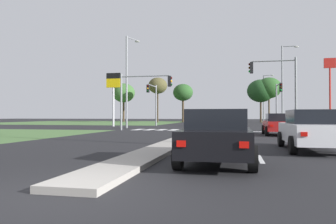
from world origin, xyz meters
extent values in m
plane|color=black|center=(0.00, 30.00, 0.00)|extent=(200.00, 200.00, 0.00)
cube|color=#476B38|center=(-25.50, 54.50, 0.00)|extent=(35.00, 35.00, 0.01)
cube|color=gray|center=(0.00, 11.00, 0.07)|extent=(1.20, 22.00, 0.14)
cube|color=gray|center=(0.00, 55.00, 0.07)|extent=(1.20, 36.00, 0.14)
cube|color=silver|center=(3.50, 5.37, 0.01)|extent=(0.14, 2.00, 0.01)
cube|color=silver|center=(3.50, 11.37, 0.01)|extent=(0.14, 2.00, 0.01)
cube|color=silver|center=(3.50, 17.37, 0.01)|extent=(0.14, 2.00, 0.01)
cube|color=silver|center=(6.85, 12.00, 0.01)|extent=(0.14, 24.00, 0.01)
cube|color=silver|center=(3.80, 23.00, 0.01)|extent=(6.40, 0.50, 0.01)
cube|color=silver|center=(-6.40, 24.80, 0.01)|extent=(0.70, 2.80, 0.01)
cube|color=silver|center=(-5.25, 24.80, 0.01)|extent=(0.70, 2.80, 0.01)
cube|color=silver|center=(-4.10, 24.80, 0.01)|extent=(0.70, 2.80, 0.01)
cube|color=silver|center=(-2.95, 24.80, 0.01)|extent=(0.70, 2.80, 0.01)
cube|color=silver|center=(-1.80, 24.80, 0.01)|extent=(0.70, 2.80, 0.01)
cube|color=silver|center=(-0.65, 24.80, 0.01)|extent=(0.70, 2.80, 0.01)
cube|color=silver|center=(0.50, 24.80, 0.01)|extent=(0.70, 2.80, 0.01)
cube|color=#A31919|center=(5.65, 18.19, 0.64)|extent=(1.87, 4.13, 0.63)
cube|color=black|center=(5.65, 18.04, 1.21)|extent=(1.65, 1.90, 0.52)
cube|color=red|center=(4.94, 16.11, 0.70)|extent=(0.20, 0.04, 0.14)
cube|color=red|center=(6.36, 16.11, 0.70)|extent=(0.20, 0.04, 0.14)
cylinder|color=black|center=(4.71, 19.51, 0.32)|extent=(0.22, 0.64, 0.64)
cylinder|color=black|center=(6.58, 19.51, 0.32)|extent=(0.22, 0.64, 0.64)
cylinder|color=black|center=(4.71, 16.87, 0.32)|extent=(0.22, 0.64, 0.64)
cylinder|color=black|center=(6.58, 16.87, 0.32)|extent=(0.22, 0.64, 0.64)
cube|color=#19565B|center=(-2.43, 53.10, 0.66)|extent=(1.73, 4.21, 0.68)
cube|color=black|center=(-2.43, 53.25, 1.26)|extent=(1.52, 1.94, 0.52)
cube|color=red|center=(-1.77, 55.23, 0.73)|extent=(0.20, 0.04, 0.14)
cube|color=red|center=(-3.09, 55.23, 0.73)|extent=(0.20, 0.04, 0.14)
cylinder|color=black|center=(-1.56, 51.75, 0.32)|extent=(0.22, 0.64, 0.64)
cylinder|color=black|center=(-3.29, 51.75, 0.32)|extent=(0.22, 0.64, 0.64)
cylinder|color=black|center=(-1.56, 54.45, 0.32)|extent=(0.22, 0.64, 0.64)
cylinder|color=black|center=(-3.29, 54.45, 0.32)|extent=(0.22, 0.64, 0.64)
cube|color=black|center=(2.28, 4.27, 0.64)|extent=(1.76, 4.27, 0.65)
cube|color=black|center=(2.28, 4.12, 1.23)|extent=(1.55, 1.96, 0.52)
cube|color=red|center=(1.61, 2.12, 0.71)|extent=(0.20, 0.04, 0.14)
cube|color=red|center=(2.95, 2.12, 0.71)|extent=(0.20, 0.04, 0.14)
cylinder|color=black|center=(1.40, 5.64, 0.32)|extent=(0.22, 0.64, 0.64)
cylinder|color=black|center=(3.16, 5.64, 0.32)|extent=(0.22, 0.64, 0.64)
cylinder|color=black|center=(1.40, 2.91, 0.32)|extent=(0.22, 0.64, 0.64)
cylinder|color=black|center=(3.16, 2.91, 0.32)|extent=(0.22, 0.64, 0.64)
cube|color=silver|center=(5.53, 8.24, 0.67)|extent=(1.75, 4.55, 0.70)
cube|color=black|center=(5.53, 8.09, 1.28)|extent=(1.54, 2.09, 0.52)
cube|color=red|center=(4.87, 5.95, 0.74)|extent=(0.20, 0.04, 0.14)
cylinder|color=black|center=(4.66, 9.70, 0.32)|extent=(0.22, 0.64, 0.64)
cylinder|color=black|center=(6.41, 9.70, 0.32)|extent=(0.22, 0.64, 0.64)
cylinder|color=black|center=(4.66, 6.79, 0.32)|extent=(0.22, 0.64, 0.64)
cylinder|color=gray|center=(7.60, 36.60, 2.61)|extent=(0.18, 0.18, 5.22)
cylinder|color=gray|center=(7.60, 34.57, 4.97)|extent=(0.12, 4.06, 0.12)
cube|color=black|center=(7.60, 32.54, 4.44)|extent=(0.32, 0.26, 0.95)
sphere|color=#360503|center=(7.60, 32.38, 4.74)|extent=(0.20, 0.20, 0.20)
sphere|color=#3A2405|center=(7.60, 32.38, 4.44)|extent=(0.20, 0.20, 0.20)
sphere|color=green|center=(7.60, 32.38, 4.14)|extent=(0.20, 0.20, 0.20)
cylinder|color=gray|center=(7.60, 23.40, 3.09)|extent=(0.18, 0.18, 6.17)
cylinder|color=gray|center=(5.83, 23.40, 5.92)|extent=(3.54, 0.12, 0.12)
cube|color=black|center=(4.06, 23.40, 5.40)|extent=(0.26, 0.32, 0.95)
sphere|color=#360503|center=(3.90, 23.40, 5.70)|extent=(0.20, 0.20, 0.20)
sphere|color=#3A2405|center=(3.90, 23.40, 5.40)|extent=(0.20, 0.20, 0.20)
sphere|color=green|center=(3.90, 23.40, 5.10)|extent=(0.20, 0.20, 0.20)
cylinder|color=gray|center=(-7.60, 36.60, 2.69)|extent=(0.18, 0.18, 5.37)
cylinder|color=gray|center=(-7.60, 34.61, 5.12)|extent=(0.12, 3.98, 0.12)
cube|color=black|center=(-7.60, 32.62, 4.60)|extent=(0.32, 0.26, 0.95)
sphere|color=#360503|center=(-7.60, 32.46, 4.90)|extent=(0.20, 0.20, 0.20)
sphere|color=orange|center=(-7.60, 32.46, 4.60)|extent=(0.20, 0.20, 0.20)
sphere|color=black|center=(-7.60, 32.46, 4.30)|extent=(0.20, 0.20, 0.20)
cylinder|color=gray|center=(-7.60, 23.40, 2.59)|extent=(0.18, 0.18, 5.18)
cylinder|color=gray|center=(-5.33, 23.40, 4.93)|extent=(4.55, 0.12, 0.12)
cube|color=black|center=(-3.05, 23.40, 4.40)|extent=(0.26, 0.32, 0.95)
sphere|color=#360503|center=(-2.89, 23.40, 4.70)|extent=(0.20, 0.20, 0.20)
sphere|color=orange|center=(-2.89, 23.40, 4.40)|extent=(0.20, 0.20, 0.20)
sphere|color=black|center=(-2.89, 23.40, 4.10)|extent=(0.20, 0.20, 0.20)
cylinder|color=gray|center=(-8.63, 27.85, 4.91)|extent=(0.20, 0.20, 9.83)
cylinder|color=gray|center=(-8.33, 28.74, 9.73)|extent=(0.69, 1.82, 0.10)
ellipsoid|color=#B2B2A8|center=(-8.03, 29.64, 9.63)|extent=(0.56, 0.28, 0.20)
cylinder|color=gray|center=(8.63, 39.23, 5.21)|extent=(0.20, 0.20, 10.42)
cylinder|color=gray|center=(9.49, 39.20, 10.32)|extent=(1.73, 0.16, 0.10)
ellipsoid|color=#B2B2A8|center=(10.36, 39.17, 10.22)|extent=(0.56, 0.28, 0.20)
cylinder|color=gray|center=(8.63, 68.65, 5.11)|extent=(0.20, 0.20, 10.22)
cylinder|color=gray|center=(9.55, 68.34, 10.12)|extent=(1.88, 0.71, 0.10)
ellipsoid|color=#B2B2A8|center=(10.48, 68.03, 10.02)|extent=(0.56, 0.28, 0.20)
cylinder|color=#232833|center=(-0.27, 41.71, 0.52)|extent=(0.16, 0.16, 0.76)
cylinder|color=#9E8966|center=(-0.27, 41.71, 1.29)|extent=(0.34, 0.34, 0.79)
sphere|color=tan|center=(-0.27, 41.71, 1.80)|extent=(0.22, 0.22, 0.22)
cylinder|color=red|center=(17.58, 51.48, 4.52)|extent=(0.28, 0.28, 9.04)
cube|color=red|center=(17.58, 51.48, 9.84)|extent=(1.80, 0.30, 1.60)
torus|color=yellow|center=(17.19, 51.65, 9.84)|extent=(0.96, 0.16, 0.96)
torus|color=yellow|center=(17.98, 51.65, 9.84)|extent=(0.96, 0.16, 0.96)
cylinder|color=silver|center=(-12.14, 32.96, 2.42)|extent=(0.24, 0.24, 4.83)
cube|color=gold|center=(-12.14, 32.96, 5.38)|extent=(1.80, 0.24, 1.10)
cube|color=black|center=(-12.14, 32.96, 6.28)|extent=(1.80, 0.24, 0.70)
cylinder|color=#423323|center=(-21.31, 62.13, 2.49)|extent=(0.42, 0.42, 4.98)
ellipsoid|color=#38602D|center=(-21.31, 62.13, 6.33)|extent=(4.89, 4.89, 4.15)
cylinder|color=#423323|center=(-12.72, 58.41, 3.18)|extent=(0.29, 0.29, 6.36)
ellipsoid|color=#4C4728|center=(-12.72, 58.41, 7.41)|extent=(3.81, 3.81, 3.24)
cylinder|color=#423323|center=(-8.15, 61.99, 2.54)|extent=(0.44, 0.44, 5.08)
ellipsoid|color=#285123|center=(-8.15, 61.99, 6.23)|extent=(4.16, 4.16, 3.54)
cylinder|color=#423323|center=(7.52, 61.53, 2.40)|extent=(0.35, 0.35, 4.81)
ellipsoid|color=#1E421E|center=(7.52, 61.53, 6.27)|extent=(5.30, 5.30, 4.51)
cylinder|color=#423323|center=(9.06, 61.22, 2.73)|extent=(0.30, 0.30, 5.46)
ellipsoid|color=#285123|center=(9.06, 61.22, 6.79)|extent=(4.82, 4.82, 4.10)
camera|label=1|loc=(2.79, -4.84, 1.32)|focal=34.59mm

